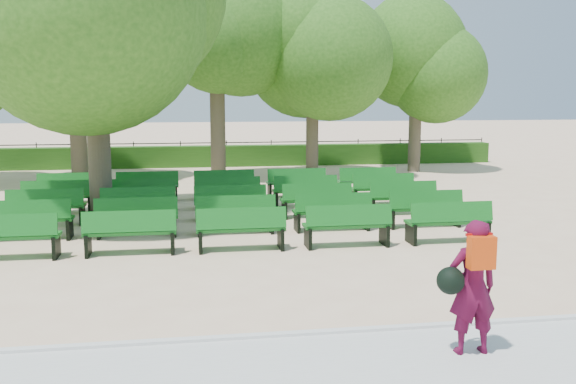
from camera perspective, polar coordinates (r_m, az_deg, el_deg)
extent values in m
plane|color=beige|center=(14.30, -5.74, -3.89)|extent=(120.00, 120.00, 0.00)
cube|color=silver|center=(7.27, -2.07, -16.29)|extent=(30.00, 2.20, 0.06)
cube|color=silver|center=(8.31, -3.07, -12.85)|extent=(30.00, 0.12, 0.10)
cube|color=#245215|center=(28.08, -7.48, 3.17)|extent=(26.00, 0.70, 0.90)
cube|color=#11641A|center=(16.06, -5.18, -0.89)|extent=(1.79, 0.55, 0.06)
cube|color=#11641A|center=(15.82, -5.14, -0.13)|extent=(1.78, 0.19, 0.42)
cylinder|color=brown|center=(16.19, -16.44, 3.67)|extent=(0.54, 0.54, 3.58)
ellipsoid|color=#346A1C|center=(16.27, -16.96, 15.47)|extent=(5.64, 5.64, 5.07)
imported|color=#4D0B28|center=(7.88, 16.09, -8.13)|extent=(0.59, 0.39, 1.61)
cube|color=#D63E0B|center=(7.60, 16.82, -5.17)|extent=(0.30, 0.15, 0.38)
sphere|color=black|center=(7.68, 14.25, -7.65)|extent=(0.32, 0.32, 0.32)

